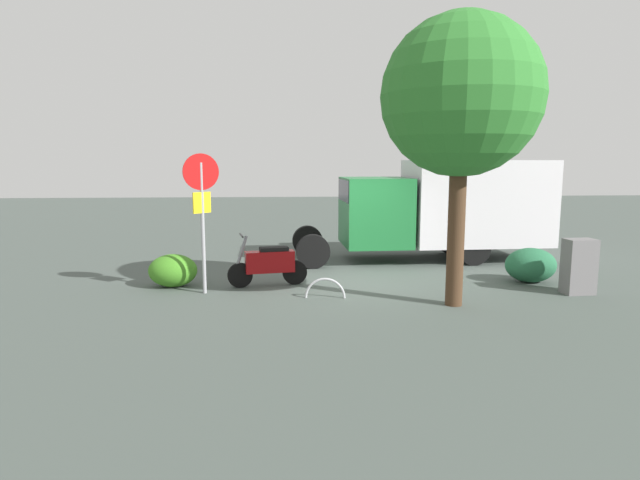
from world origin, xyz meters
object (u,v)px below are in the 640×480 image
street_tree (461,97)px  utility_cabinet (579,266)px  stop_sign (202,201)px  box_truck_near (443,205)px  motorcycle (269,263)px  bike_rack_hoop (325,298)px

street_tree → utility_cabinet: size_ratio=4.68×
stop_sign → street_tree: street_tree is taller
box_truck_near → street_tree: 5.59m
box_truck_near → stop_sign: stop_sign is taller
stop_sign → box_truck_near: bearing=-150.0°
motorcycle → street_tree: street_tree is taller
stop_sign → utility_cabinet: stop_sign is taller
utility_cabinet → stop_sign: bearing=-4.1°
box_truck_near → street_tree: bearing=74.2°
utility_cabinet → bike_rack_hoop: bearing=-0.1°
motorcycle → bike_rack_hoop: motorcycle is taller
utility_cabinet → box_truck_near: bearing=-67.7°
box_truck_near → utility_cabinet: bearing=110.5°
box_truck_near → street_tree: (1.22, 4.89, 2.41)m
stop_sign → street_tree: bearing=165.7°
motorcycle → bike_rack_hoop: 1.74m
motorcycle → street_tree: 5.39m
motorcycle → street_tree: bearing=142.4°
street_tree → utility_cabinet: bearing=-166.4°
motorcycle → utility_cabinet: motorcycle is taller
street_tree → bike_rack_hoop: 4.76m
box_truck_near → utility_cabinet: 4.62m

